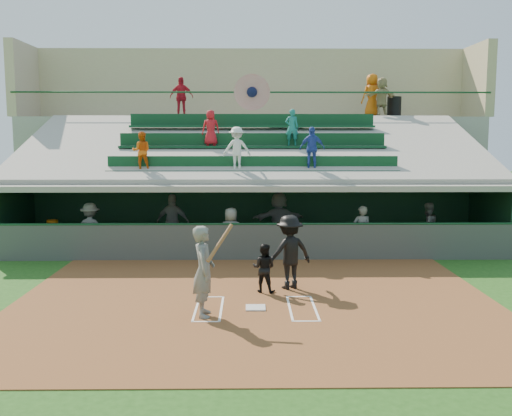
{
  "coord_description": "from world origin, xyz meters",
  "views": [
    {
      "loc": [
        -0.15,
        -12.11,
        3.75
      ],
      "look_at": [
        0.06,
        3.5,
        1.8
      ],
      "focal_mm": 40.0,
      "sensor_mm": 36.0,
      "label": 1
    }
  ],
  "objects_px": {
    "trash_bin": "(394,107)",
    "water_cooler": "(53,225)",
    "home_plate": "(256,308)",
    "white_table": "(53,240)",
    "batter_at_plate": "(204,271)",
    "catcher": "(264,268)"
  },
  "relations": [
    {
      "from": "batter_at_plate",
      "to": "water_cooler",
      "type": "height_order",
      "value": "batter_at_plate"
    },
    {
      "from": "batter_at_plate",
      "to": "water_cooler",
      "type": "xyz_separation_m",
      "value": [
        -5.52,
        6.98,
        -0.12
      ]
    },
    {
      "from": "home_plate",
      "to": "water_cooler",
      "type": "xyz_separation_m",
      "value": [
        -6.61,
        6.49,
        0.82
      ]
    },
    {
      "from": "home_plate",
      "to": "water_cooler",
      "type": "height_order",
      "value": "water_cooler"
    },
    {
      "from": "catcher",
      "to": "white_table",
      "type": "distance_m",
      "value": 8.55
    },
    {
      "from": "trash_bin",
      "to": "water_cooler",
      "type": "bearing_deg",
      "value": -152.09
    },
    {
      "from": "home_plate",
      "to": "batter_at_plate",
      "type": "distance_m",
      "value": 1.52
    },
    {
      "from": "batter_at_plate",
      "to": "trash_bin",
      "type": "xyz_separation_m",
      "value": [
        7.38,
        13.82,
        4.08
      ]
    },
    {
      "from": "white_table",
      "to": "trash_bin",
      "type": "relative_size",
      "value": 0.8
    },
    {
      "from": "home_plate",
      "to": "white_table",
      "type": "height_order",
      "value": "white_table"
    },
    {
      "from": "home_plate",
      "to": "trash_bin",
      "type": "bearing_deg",
      "value": 64.7
    },
    {
      "from": "batter_at_plate",
      "to": "white_table",
      "type": "bearing_deg",
      "value": 128.33
    },
    {
      "from": "batter_at_plate",
      "to": "trash_bin",
      "type": "height_order",
      "value": "trash_bin"
    },
    {
      "from": "catcher",
      "to": "white_table",
      "type": "height_order",
      "value": "catcher"
    },
    {
      "from": "catcher",
      "to": "water_cooler",
      "type": "height_order",
      "value": "catcher"
    },
    {
      "from": "batter_at_plate",
      "to": "catcher",
      "type": "bearing_deg",
      "value": 54.63
    },
    {
      "from": "catcher",
      "to": "white_table",
      "type": "bearing_deg",
      "value": -20.17
    },
    {
      "from": "batter_at_plate",
      "to": "water_cooler",
      "type": "distance_m",
      "value": 8.9
    },
    {
      "from": "home_plate",
      "to": "trash_bin",
      "type": "relative_size",
      "value": 0.47
    },
    {
      "from": "batter_at_plate",
      "to": "catcher",
      "type": "height_order",
      "value": "batter_at_plate"
    },
    {
      "from": "white_table",
      "to": "trash_bin",
      "type": "distance_m",
      "value": 15.34
    },
    {
      "from": "home_plate",
      "to": "catcher",
      "type": "bearing_deg",
      "value": 80.84
    }
  ]
}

